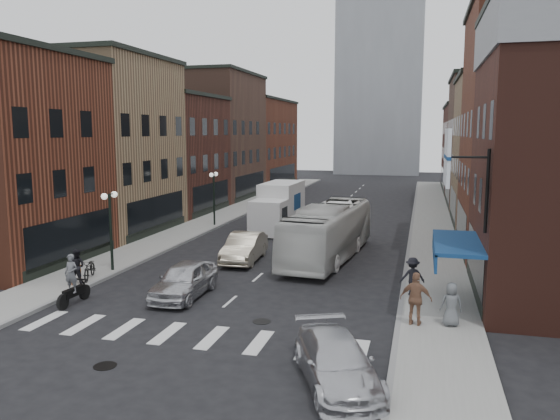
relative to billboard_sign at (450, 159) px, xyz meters
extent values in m
plane|color=black|center=(-8.59, -0.50, -6.13)|extent=(160.00, 160.00, 0.00)
cube|color=gray|center=(-17.09, 21.50, -6.06)|extent=(3.00, 74.00, 0.15)
cube|color=gray|center=(-0.09, 21.50, -6.06)|extent=(3.00, 74.00, 0.15)
cube|color=gray|center=(-15.59, 21.50, -6.13)|extent=(0.20, 74.00, 0.16)
cube|color=gray|center=(-1.59, 21.50, -6.13)|extent=(0.20, 74.00, 0.16)
cube|color=silver|center=(-8.59, -3.50, -6.13)|extent=(12.00, 2.20, 0.01)
cube|color=black|center=(-18.61, 4.00, -4.53)|extent=(0.08, 7.20, 2.20)
cube|color=#977653|center=(-23.59, 13.50, -0.13)|extent=(10.00, 10.00, 12.00)
cube|color=black|center=(-18.61, 13.50, -4.53)|extent=(0.08, 8.00, 2.20)
cube|color=black|center=(-23.59, 13.50, 6.02)|extent=(10.30, 10.20, 0.30)
cube|color=#431F18|center=(-23.59, 23.50, -1.13)|extent=(10.00, 10.00, 10.00)
cube|color=black|center=(-18.61, 23.50, -4.53)|extent=(0.08, 8.00, 2.20)
cube|color=black|center=(-23.59, 23.50, 4.02)|extent=(10.30, 10.20, 0.30)
cube|color=#523429|center=(-23.59, 34.50, 0.37)|extent=(10.00, 12.00, 13.00)
cube|color=black|center=(-18.61, 34.50, -4.53)|extent=(0.08, 9.60, 2.20)
cube|color=black|center=(-23.59, 34.50, 7.02)|extent=(10.30, 12.20, 0.30)
cube|color=#602B1B|center=(-23.59, 48.50, -0.63)|extent=(10.00, 16.00, 11.00)
cube|color=black|center=(-18.61, 48.50, -4.53)|extent=(0.08, 12.80, 2.20)
cube|color=black|center=(-23.59, 48.50, 5.02)|extent=(10.30, 16.20, 0.30)
cube|color=black|center=(1.43, 4.00, -4.53)|extent=(0.08, 7.20, 2.20)
cube|color=#602B1B|center=(6.41, 13.50, 0.87)|extent=(10.00, 10.00, 14.00)
cube|color=black|center=(1.43, 13.50, -4.53)|extent=(0.08, 8.00, 2.20)
cube|color=#977653|center=(6.41, 23.50, -0.63)|extent=(10.00, 10.00, 11.00)
cube|color=black|center=(1.43, 23.50, -4.53)|extent=(0.08, 8.00, 2.20)
cube|color=black|center=(6.41, 23.50, 5.02)|extent=(10.30, 10.20, 0.30)
cube|color=#523429|center=(6.41, 34.50, -0.13)|extent=(10.00, 12.00, 12.00)
cube|color=black|center=(1.43, 34.50, -4.53)|extent=(0.08, 9.60, 2.20)
cube|color=black|center=(6.41, 34.50, 6.02)|extent=(10.30, 12.20, 0.30)
cube|color=#431F18|center=(6.41, 48.50, -1.13)|extent=(10.00, 16.00, 10.00)
cube|color=black|center=(1.43, 48.50, -4.53)|extent=(0.08, 12.80, 2.20)
cube|color=black|center=(6.41, 48.50, 4.02)|extent=(10.30, 16.20, 0.30)
cube|color=navy|center=(0.51, 2.00, -3.43)|extent=(1.80, 5.00, 0.15)
cube|color=navy|center=(-0.34, 2.00, -3.78)|extent=(0.10, 5.00, 0.70)
cylinder|color=black|center=(1.31, 0.00, -1.13)|extent=(0.12, 0.12, 3.00)
cylinder|color=black|center=(0.61, 0.00, 0.07)|extent=(1.40, 0.08, 0.08)
cube|color=silver|center=(-0.09, 0.00, 0.07)|extent=(0.12, 3.00, 2.00)
cube|color=#9399A0|center=(-8.59, 77.50, 18.87)|extent=(14.00, 14.00, 50.00)
cylinder|color=black|center=(-15.99, 3.50, -4.13)|extent=(0.14, 0.14, 4.00)
cylinder|color=black|center=(-15.99, 3.50, -2.13)|extent=(0.06, 0.90, 0.06)
sphere|color=white|center=(-15.99, 3.05, -2.18)|extent=(0.32, 0.32, 0.32)
sphere|color=white|center=(-15.99, 3.95, -2.18)|extent=(0.32, 0.32, 0.32)
cylinder|color=black|center=(-15.99, 17.50, -4.13)|extent=(0.14, 0.14, 4.00)
cylinder|color=black|center=(-15.99, 17.50, -2.13)|extent=(0.06, 0.90, 0.06)
sphere|color=white|center=(-15.99, 17.05, -2.18)|extent=(0.32, 0.32, 0.32)
sphere|color=white|center=(-15.99, 17.95, -2.18)|extent=(0.32, 0.32, 0.32)
cylinder|color=#D8590C|center=(-16.19, 0.50, -5.58)|extent=(0.08, 0.08, 0.80)
cylinder|color=#D8590C|center=(-16.19, 1.10, -5.58)|extent=(0.08, 0.08, 0.80)
cube|color=silver|center=(-11.03, 15.03, -4.85)|extent=(2.33, 2.51, 2.37)
cube|color=black|center=(-11.03, 15.03, -4.62)|extent=(2.34, 1.38, 1.04)
cube|color=silver|center=(-11.03, 18.64, -4.14)|extent=(2.48, 4.98, 2.75)
cube|color=navy|center=(-11.03, 18.64, -4.14)|extent=(2.45, 1.95, 1.14)
cube|color=black|center=(-11.03, 18.45, -5.71)|extent=(2.22, 6.21, 0.33)
cylinder|color=black|center=(-12.12, 15.22, -5.71)|extent=(0.27, 0.85, 0.85)
cylinder|color=black|center=(-9.94, 15.22, -5.71)|extent=(0.27, 0.85, 0.85)
cylinder|color=black|center=(-12.12, 18.45, -5.71)|extent=(0.27, 0.85, 0.85)
cylinder|color=black|center=(-9.94, 18.45, -5.71)|extent=(0.27, 0.85, 0.85)
cylinder|color=black|center=(-12.12, 20.35, -5.71)|extent=(0.27, 0.85, 0.85)
cylinder|color=black|center=(-9.94, 20.35, -5.71)|extent=(0.27, 0.85, 0.85)
cylinder|color=black|center=(-14.70, -0.75, -5.81)|extent=(0.14, 0.64, 0.64)
cylinder|color=black|center=(-14.70, -2.21, -5.81)|extent=(0.14, 0.64, 0.64)
cube|color=black|center=(-14.70, -1.48, -5.60)|extent=(0.28, 1.18, 0.34)
cube|color=black|center=(-14.70, -0.95, -5.21)|extent=(0.54, 0.08, 0.06)
imported|color=#595B61|center=(-14.70, -1.58, -4.79)|extent=(0.60, 0.40, 1.61)
imported|color=silver|center=(-5.91, 9.34, -4.60)|extent=(3.62, 11.22, 3.07)
imported|color=silver|center=(-10.72, 0.64, -5.37)|extent=(1.87, 4.49, 1.52)
imported|color=beige|center=(-10.29, 7.55, -5.36)|extent=(1.93, 4.80, 1.55)
imported|color=silver|center=(-3.06, -5.93, -5.46)|extent=(3.57, 5.03, 1.35)
imported|color=black|center=(-16.09, 1.71, -5.49)|extent=(1.29, 2.00, 0.99)
imported|color=black|center=(-16.23, 0.92, -5.18)|extent=(0.80, 0.49, 1.60)
imported|color=black|center=(-1.19, 2.95, -5.17)|extent=(1.15, 0.76, 1.63)
imported|color=#865C44|center=(-0.99, -0.79, -5.01)|extent=(1.20, 0.71, 1.95)
imported|color=#5C6064|center=(0.25, -0.57, -5.19)|extent=(0.84, 0.61, 1.59)
camera|label=1|loc=(-0.90, -20.41, 0.95)|focal=35.00mm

